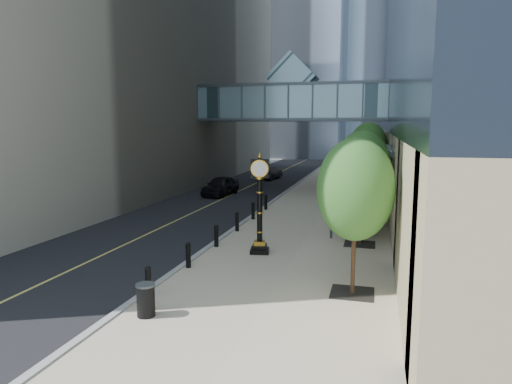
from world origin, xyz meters
TOP-DOWN VIEW (x-y plane):
  - ground at (0.00, 0.00)m, footprint 320.00×320.00m
  - road at (-7.00, 40.00)m, footprint 8.00×180.00m
  - sidewalk at (1.00, 40.00)m, footprint 8.00×180.00m
  - curb at (-3.00, 40.00)m, footprint 0.25×180.00m
  - distant_tower_c at (-6.00, 120.00)m, footprint 22.00×22.00m
  - skywalk at (-3.00, 28.00)m, footprint 17.00×4.20m
  - entrance_canopy at (3.48, 14.00)m, footprint 3.00×8.00m
  - bollard_row at (-2.70, 9.00)m, footprint 0.20×16.20m
  - street_trees at (3.60, 16.94)m, footprint 2.79×28.56m
  - street_clock at (-0.54, 6.92)m, footprint 0.93×0.93m
  - trash_bin at (-2.06, -0.37)m, footprint 0.66×0.66m
  - pedestrian at (3.45, 10.74)m, footprint 0.74×0.57m
  - car_near at (-7.77, 22.53)m, footprint 2.14×4.58m
  - car_far at (-6.49, 34.55)m, footprint 1.87×4.15m

SIDE VIEW (x-z plane):
  - ground at x=0.00m, z-range 0.00..0.00m
  - road at x=-7.00m, z-range 0.00..0.02m
  - sidewalk at x=1.00m, z-range 0.00..0.06m
  - curb at x=-3.00m, z-range 0.00..0.07m
  - bollard_row at x=-2.70m, z-range 0.06..0.96m
  - trash_bin at x=-2.06m, z-range 0.06..0.96m
  - car_far at x=-6.49m, z-range 0.02..1.34m
  - car_near at x=-7.77m, z-range 0.02..1.54m
  - pedestrian at x=3.45m, z-range 0.06..1.89m
  - street_clock at x=-0.54m, z-range -0.22..4.02m
  - street_trees at x=3.60m, z-range 0.76..6.49m
  - entrance_canopy at x=3.48m, z-range 2.00..6.38m
  - skywalk at x=-3.00m, z-range 4.81..10.61m
  - distant_tower_c at x=-6.00m, z-range 0.00..65.00m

